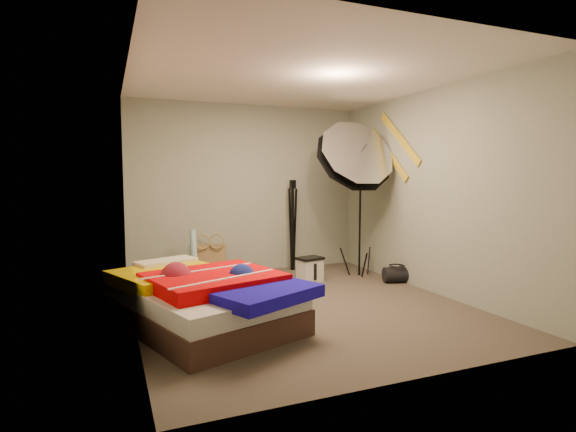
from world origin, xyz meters
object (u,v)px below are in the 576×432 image
bed (203,298)px  photo_umbrella (353,159)px  tote_bag (210,260)px  wrapping_roll (194,256)px  camera_case (310,270)px  camera_tripod (293,219)px  duffel_bag (397,275)px

bed → photo_umbrella: 3.01m
tote_bag → wrapping_roll: 0.47m
photo_umbrella → camera_case: bearing=177.6°
wrapping_roll → bed: 1.85m
camera_case → camera_tripod: 1.04m
camera_case → photo_umbrella: bearing=-16.3°
tote_bag → camera_case: tote_bag is taller
camera_case → photo_umbrella: 1.65m
tote_bag → duffel_bag: 2.65m
duffel_bag → bed: 2.90m
tote_bag → camera_tripod: camera_tripod is taller
tote_bag → camera_case: 1.49m
photo_umbrella → wrapping_roll: bearing=164.2°
tote_bag → camera_tripod: (1.26, -0.10, 0.57)m
camera_case → duffel_bag: bearing=-38.3°
photo_umbrella → bed: bearing=-152.3°
wrapping_roll → bed: bearing=-97.6°
camera_case → tote_bag: bearing=128.2°
photo_umbrella → tote_bag: bearing=152.6°
wrapping_roll → duffel_bag: wrapping_roll is taller
bed → camera_tripod: 2.80m
camera_case → camera_tripod: bearing=70.1°
wrapping_roll → camera_tripod: camera_tripod is taller
camera_case → camera_tripod: size_ratio=0.23×
tote_bag → camera_tripod: bearing=10.5°
tote_bag → photo_umbrella: (1.82, -0.94, 1.45)m
tote_bag → camera_tripod: 1.39m
camera_case → wrapping_roll: bearing=144.9°
duffel_bag → camera_case: bearing=171.9°
tote_bag → photo_umbrella: size_ratio=0.19×
tote_bag → wrapping_roll: bearing=-115.4°
bed → photo_umbrella: (2.35, 1.23, 1.41)m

